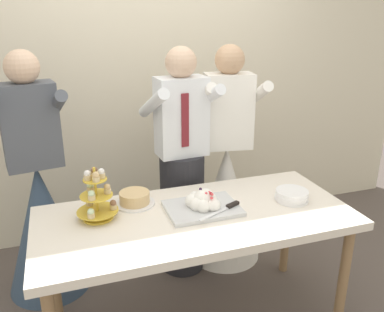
{
  "coord_description": "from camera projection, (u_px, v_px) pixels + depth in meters",
  "views": [
    {
      "loc": [
        -0.68,
        -1.94,
        1.86
      ],
      "look_at": [
        0.03,
        0.15,
        1.07
      ],
      "focal_mm": 37.7,
      "sensor_mm": 36.0,
      "label": 1
    }
  ],
  "objects": [
    {
      "name": "rear_wall",
      "position": [
        141.0,
        66.0,
        3.29
      ],
      "size": [
        5.2,
        0.1,
        2.9
      ],
      "primitive_type": "cube",
      "color": "beige",
      "rests_on": "ground_plane"
    },
    {
      "name": "dessert_table",
      "position": [
        196.0,
        226.0,
        2.32
      ],
      "size": [
        1.8,
        0.8,
        0.78
      ],
      "color": "silver",
      "rests_on": "ground_plane"
    },
    {
      "name": "cupcake_stand",
      "position": [
        97.0,
        198.0,
        2.21
      ],
      "size": [
        0.23,
        0.23,
        0.31
      ],
      "color": "gold",
      "rests_on": "dessert_table"
    },
    {
      "name": "main_cake_tray",
      "position": [
        203.0,
        203.0,
        2.34
      ],
      "size": [
        0.42,
        0.33,
        0.13
      ],
      "color": "silver",
      "rests_on": "dessert_table"
    },
    {
      "name": "plate_stack",
      "position": [
        292.0,
        195.0,
        2.46
      ],
      "size": [
        0.2,
        0.2,
        0.07
      ],
      "color": "white",
      "rests_on": "dessert_table"
    },
    {
      "name": "round_cake",
      "position": [
        135.0,
        199.0,
        2.41
      ],
      "size": [
        0.24,
        0.24,
        0.08
      ],
      "color": "white",
      "rests_on": "dessert_table"
    },
    {
      "name": "person_groom",
      "position": [
        182.0,
        177.0,
        2.89
      ],
      "size": [
        0.49,
        0.52,
        1.66
      ],
      "color": "#232328",
      "rests_on": "ground_plane"
    },
    {
      "name": "person_bride",
      "position": [
        226.0,
        188.0,
        3.1
      ],
      "size": [
        0.56,
        0.56,
        1.66
      ],
      "color": "white",
      "rests_on": "ground_plane"
    },
    {
      "name": "person_guest",
      "position": [
        42.0,
        212.0,
        2.73
      ],
      "size": [
        0.57,
        0.56,
        1.66
      ],
      "color": "#334760",
      "rests_on": "ground_plane"
    }
  ]
}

